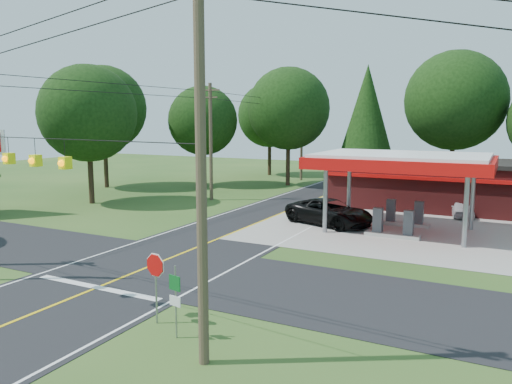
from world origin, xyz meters
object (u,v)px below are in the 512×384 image
at_px(sedan_car, 461,208).
at_px(octagonal_stop_sign, 155,271).
at_px(gas_canopy, 401,163).
at_px(suv_car, 330,212).

bearing_deg(sedan_car, octagonal_stop_sign, -122.47).
relative_size(gas_canopy, suv_car, 1.74).
xyz_separation_m(gas_canopy, octagonal_stop_sign, (-4.50, -18.37, -2.40)).
bearing_deg(gas_canopy, sedan_car, 66.48).
height_order(suv_car, sedan_car, suv_car).
bearing_deg(octagonal_stop_sign, gas_canopy, 76.23).
height_order(suv_car, octagonal_stop_sign, octagonal_stop_sign).
xyz_separation_m(sedan_car, octagonal_stop_sign, (-7.50, -25.26, 1.27)).
bearing_deg(octagonal_stop_sign, sedan_car, 73.46).
bearing_deg(gas_canopy, suv_car, -177.93).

